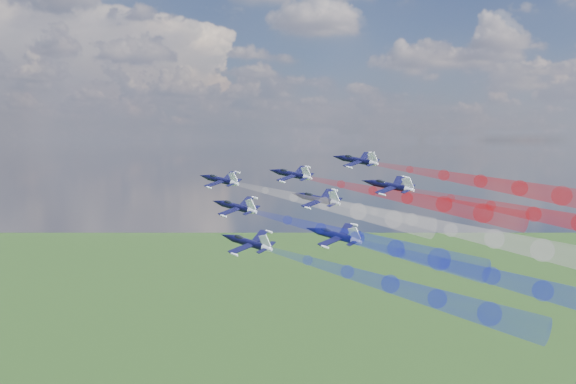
{
  "coord_description": "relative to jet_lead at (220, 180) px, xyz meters",
  "views": [
    {
      "loc": [
        6.22,
        -157.28,
        144.03
      ],
      "look_at": [
        23.44,
        -20.3,
        132.88
      ],
      "focal_mm": 39.9,
      "sensor_mm": 36.0,
      "label": 1
    }
  ],
  "objects": [
    {
      "name": "jet_lead",
      "position": [
        0.0,
        0.0,
        0.0
      ],
      "size": [
        16.67,
        16.64,
        8.12
      ],
      "primitive_type": null,
      "rotation": [
        0.14,
        -0.32,
        0.75
      ],
      "color": "black"
    },
    {
      "name": "trail_lead",
      "position": [
        21.16,
        -20.83,
        -3.86
      ],
      "size": [
        37.86,
        37.87,
        11.63
      ],
      "primitive_type": null,
      "rotation": [
        0.14,
        -0.32,
        0.75
      ],
      "color": "white"
    },
    {
      "name": "jet_inner_left",
      "position": [
        2.88,
        -17.04,
        -4.62
      ],
      "size": [
        16.67,
        16.64,
        8.12
      ],
      "primitive_type": null,
      "rotation": [
        0.14,
        -0.32,
        0.75
      ],
      "color": "black"
    },
    {
      "name": "trail_inner_left",
      "position": [
        24.04,
        -37.87,
        -8.48
      ],
      "size": [
        37.86,
        37.87,
        11.63
      ],
      "primitive_type": null,
      "rotation": [
        0.14,
        -0.32,
        0.75
      ],
      "color": "#1A25DE"
    },
    {
      "name": "jet_inner_right",
      "position": [
        16.51,
        -3.38,
        1.4
      ],
      "size": [
        16.67,
        16.64,
        8.12
      ],
      "primitive_type": null,
      "rotation": [
        0.14,
        -0.32,
        0.75
      ],
      "color": "black"
    },
    {
      "name": "trail_inner_right",
      "position": [
        37.66,
        -24.2,
        -2.46
      ],
      "size": [
        37.86,
        37.87,
        11.63
      ],
      "primitive_type": null,
      "rotation": [
        0.14,
        -0.32,
        0.75
      ],
      "color": "red"
    },
    {
      "name": "jet_outer_left",
      "position": [
        4.39,
        -33.3,
        -9.65
      ],
      "size": [
        16.67,
        16.64,
        8.12
      ],
      "primitive_type": null,
      "rotation": [
        0.14,
        -0.32,
        0.75
      ],
      "color": "black"
    },
    {
      "name": "trail_outer_left",
      "position": [
        25.54,
        -54.12,
        -13.51
      ],
      "size": [
        37.86,
        37.87,
        11.63
      ],
      "primitive_type": null,
      "rotation": [
        0.14,
        -0.32,
        0.75
      ],
      "color": "#1A25DE"
    },
    {
      "name": "jet_center_third",
      "position": [
        19.87,
        -19.26,
        -2.95
      ],
      "size": [
        16.67,
        16.64,
        8.12
      ],
      "primitive_type": null,
      "rotation": [
        0.14,
        -0.32,
        0.75
      ],
      "color": "black"
    },
    {
      "name": "trail_center_third",
      "position": [
        41.03,
        -40.08,
        -6.81
      ],
      "size": [
        37.86,
        37.87,
        11.63
      ],
      "primitive_type": null,
      "rotation": [
        0.14,
        -0.32,
        0.75
      ],
      "color": "white"
    },
    {
      "name": "jet_outer_right",
      "position": [
        31.71,
        -4.63,
        4.65
      ],
      "size": [
        16.67,
        16.64,
        8.12
      ],
      "primitive_type": null,
      "rotation": [
        0.14,
        -0.32,
        0.75
      ],
      "color": "black"
    },
    {
      "name": "trail_outer_right",
      "position": [
        52.87,
        -25.45,
        0.79
      ],
      "size": [
        37.86,
        37.87,
        11.63
      ],
      "primitive_type": null,
      "rotation": [
        0.14,
        -0.32,
        0.75
      ],
      "color": "red"
    },
    {
      "name": "jet_rear_left",
      "position": [
        20.71,
        -34.34,
        -8.48
      ],
      "size": [
        16.67,
        16.64,
        8.12
      ],
      "primitive_type": null,
      "rotation": [
        0.14,
        -0.32,
        0.75
      ],
      "color": "black"
    },
    {
      "name": "trail_rear_left",
      "position": [
        41.86,
        -55.17,
        -12.34
      ],
      "size": [
        37.86,
        37.87,
        11.63
      ],
      "primitive_type": null,
      "rotation": [
        0.14,
        -0.32,
        0.75
      ],
      "color": "#1A25DE"
    },
    {
      "name": "jet_rear_right",
      "position": [
        35.05,
        -20.53,
        -0.24
      ],
      "size": [
        16.67,
        16.64,
        8.12
      ],
      "primitive_type": null,
      "rotation": [
        0.14,
        -0.32,
        0.75
      ],
      "color": "black"
    },
    {
      "name": "trail_rear_right",
      "position": [
        56.21,
        -41.35,
        -4.1
      ],
      "size": [
        37.86,
        37.87,
        11.63
      ],
      "primitive_type": null,
      "rotation": [
        0.14,
        -0.32,
        0.75
      ],
      "color": "red"
    }
  ]
}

